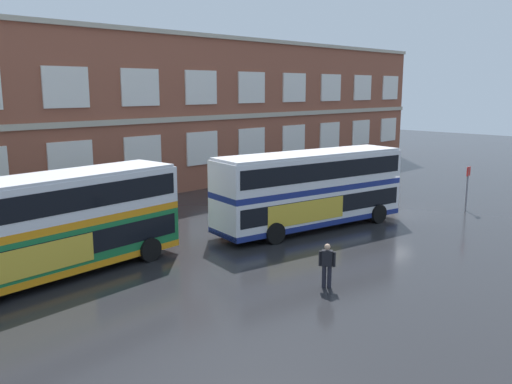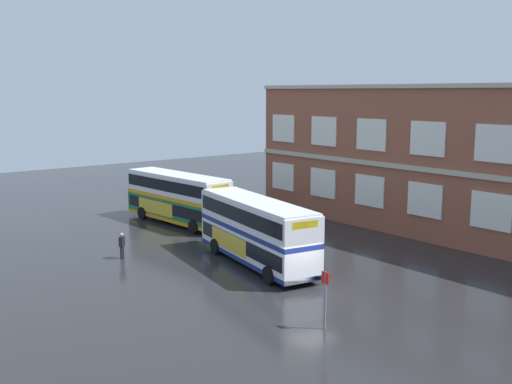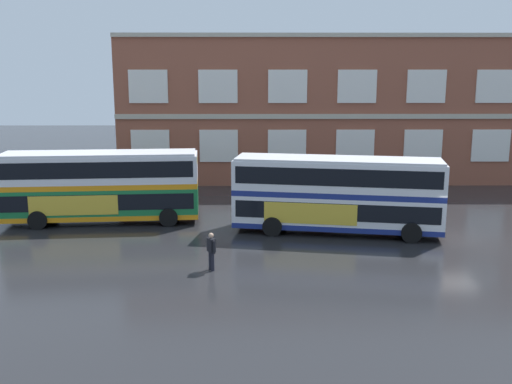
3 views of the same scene
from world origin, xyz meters
name	(u,v)px [view 2 (image 2 of 3)]	position (x,y,z in m)	size (l,w,h in m)	color
ground_plane	(336,285)	(0.00, 2.00, 0.00)	(120.00, 120.00, 0.00)	#232326
double_decker_near	(177,197)	(-19.22, 3.43, 2.15)	(11.16, 3.49, 4.07)	#197038
double_decker_middle	(256,230)	(-6.05, 1.12, 2.15)	(11.28, 4.47, 4.07)	silver
waiting_passenger	(122,245)	(-12.40, -4.87, 0.93)	(0.43, 0.59, 1.70)	black
bus_stand_flag	(325,295)	(3.97, -2.92, 1.64)	(0.44, 0.10, 2.70)	slate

